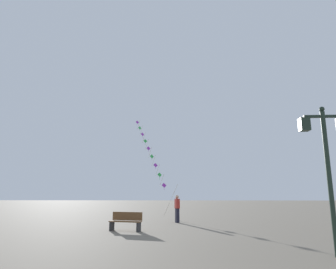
% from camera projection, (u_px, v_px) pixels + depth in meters
% --- Properties ---
extents(ground_plane, '(160.00, 160.00, 0.00)m').
position_uv_depth(ground_plane, '(202.00, 220.00, 20.66)').
color(ground_plane, '#756B5B').
extents(twin_lantern_lamp_post, '(1.43, 0.28, 4.38)m').
position_uv_depth(twin_lantern_lamp_post, '(326.00, 149.00, 8.86)').
color(twin_lantern_lamp_post, '#1E2D23').
rests_on(twin_lantern_lamp_post, ground_plane).
extents(kite_train, '(4.79, 10.71, 9.77)m').
position_uv_depth(kite_train, '(151.00, 155.00, 26.82)').
color(kite_train, brown).
rests_on(kite_train, ground_plane).
extents(kite_flyer, '(0.36, 0.62, 1.71)m').
position_uv_depth(kite_flyer, '(177.00, 208.00, 18.86)').
color(kite_flyer, '#1E1E2D').
rests_on(kite_flyer, ground_plane).
extents(park_bench, '(1.66, 0.86, 0.89)m').
position_uv_depth(park_bench, '(126.00, 221.00, 14.38)').
color(park_bench, brown).
rests_on(park_bench, ground_plane).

